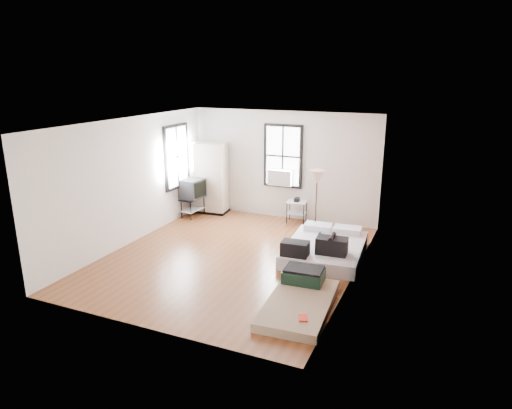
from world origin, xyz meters
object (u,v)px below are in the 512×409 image
at_px(mattress_main, 325,248).
at_px(tv_stand, 192,190).
at_px(wardrobe, 210,178).
at_px(side_table, 297,206).
at_px(mattress_bare, 300,297).
at_px(floor_lamp, 317,181).

bearing_deg(mattress_main, tv_stand, 158.01).
xyz_separation_m(wardrobe, side_table, (2.49, 0.07, -0.51)).
xyz_separation_m(mattress_main, tv_stand, (-3.96, 1.28, 0.55)).
bearing_deg(wardrobe, mattress_main, -30.80).
xyz_separation_m(mattress_bare, tv_stand, (-4.13, 3.43, 0.61)).
height_order(mattress_main, tv_stand, tv_stand).
bearing_deg(side_table, tv_stand, -166.93).
distance_m(mattress_bare, wardrobe, 5.65).
distance_m(mattress_main, side_table, 2.30).
relative_size(mattress_bare, wardrobe, 1.03).
height_order(mattress_bare, tv_stand, tv_stand).
bearing_deg(side_table, wardrobe, -178.39).
height_order(wardrobe, side_table, wardrobe).
distance_m(mattress_bare, floor_lamp, 3.42).
relative_size(mattress_main, wardrobe, 1.14).
relative_size(side_table, tv_stand, 0.64).
bearing_deg(mattress_bare, side_table, 105.59).
height_order(side_table, floor_lamp, floor_lamp).
bearing_deg(wardrobe, mattress_bare, -50.16).
xyz_separation_m(mattress_main, floor_lamp, (-0.49, 0.97, 1.20)).
xyz_separation_m(side_table, floor_lamp, (0.77, -0.95, 0.94)).
distance_m(mattress_main, mattress_bare, 2.16).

